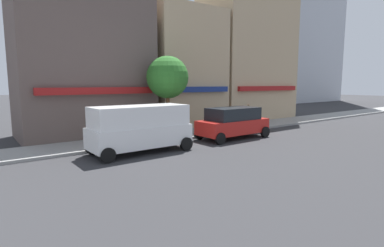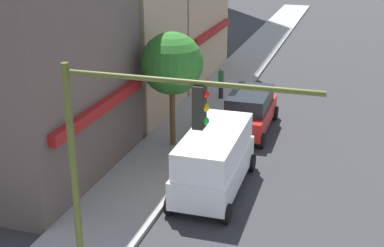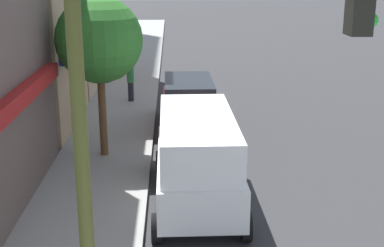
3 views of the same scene
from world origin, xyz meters
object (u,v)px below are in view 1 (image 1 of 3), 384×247
(van_white, at_px, (140,127))
(suv_red, at_px, (233,122))
(street_tree, at_px, (168,78))
(pedestrian_green_top, at_px, (248,114))

(van_white, relative_size, suv_red, 1.06)
(suv_red, xyz_separation_m, street_tree, (-3.03, 2.80, 2.77))
(suv_red, relative_size, pedestrian_green_top, 2.67)
(pedestrian_green_top, relative_size, street_tree, 0.35)
(pedestrian_green_top, height_order, street_tree, street_tree)
(van_white, relative_size, pedestrian_green_top, 2.83)
(van_white, height_order, pedestrian_green_top, van_white)
(van_white, distance_m, street_tree, 5.07)
(van_white, xyz_separation_m, suv_red, (6.43, 0.00, -0.25))
(pedestrian_green_top, bearing_deg, van_white, 81.68)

